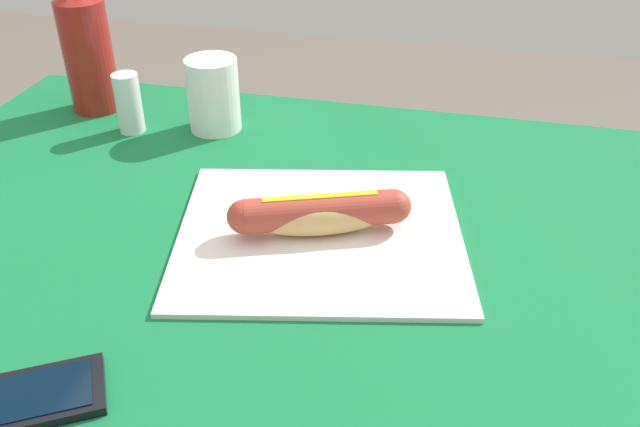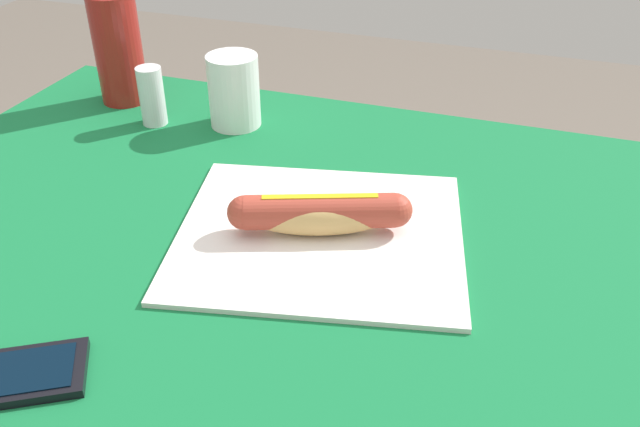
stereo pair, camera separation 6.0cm
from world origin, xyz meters
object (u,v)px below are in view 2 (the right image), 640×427
Objects in this scene: cell_phone at (12,376)px; salt_shaker at (152,96)px; hot_dog at (320,213)px; drinking_cup at (234,91)px; soda_bottle at (116,38)px.

salt_shaker is at bearing -73.17° from cell_phone.
cell_phone is (0.18, 0.28, -0.03)m from hot_dog.
drinking_cup is 1.22× the size of salt_shaker.
hot_dog is 0.37m from salt_shaker.
hot_dog is 1.84× the size of drinking_cup.
drinking_cup reaches higher than hot_dog.
soda_bottle is at bearing -66.73° from cell_phone.
salt_shaker reaches higher than hot_dog.
soda_bottle is 2.67× the size of salt_shaker.
hot_dog is at bearing 132.07° from drinking_cup.
drinking_cup is at bearing 173.01° from soda_bottle.
cell_phone is 0.61× the size of soda_bottle.
drinking_cup reaches higher than salt_shaker.
hot_dog is 0.31m from drinking_cup.
hot_dog is at bearing 148.69° from salt_shaker.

